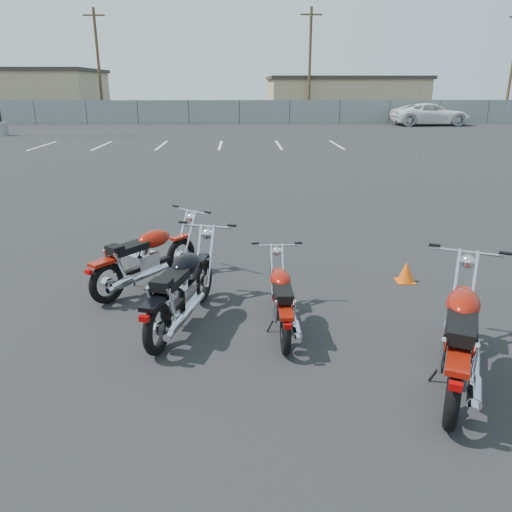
{
  "coord_description": "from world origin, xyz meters",
  "views": [
    {
      "loc": [
        -0.01,
        -6.02,
        2.93
      ],
      "look_at": [
        0.2,
        0.6,
        0.65
      ],
      "focal_mm": 35.0,
      "sensor_mm": 36.0,
      "label": 1
    }
  ],
  "objects_px": {
    "motorcycle_second_black": "(182,289)",
    "motorcycle_third_red": "(282,300)",
    "motorcycle_front_red": "(146,258)",
    "motorcycle_rear_red": "(460,337)",
    "white_van": "(431,108)"
  },
  "relations": [
    {
      "from": "motorcycle_second_black",
      "to": "motorcycle_third_red",
      "type": "relative_size",
      "value": 1.22
    },
    {
      "from": "motorcycle_front_red",
      "to": "motorcycle_rear_red",
      "type": "height_order",
      "value": "motorcycle_rear_red"
    },
    {
      "from": "motorcycle_front_red",
      "to": "white_van",
      "type": "bearing_deg",
      "value": 63.31
    },
    {
      "from": "motorcycle_rear_red",
      "to": "white_van",
      "type": "distance_m",
      "value": 36.5
    },
    {
      "from": "motorcycle_front_red",
      "to": "motorcycle_rear_red",
      "type": "bearing_deg",
      "value": -36.41
    },
    {
      "from": "white_van",
      "to": "motorcycle_second_black",
      "type": "bearing_deg",
      "value": 153.24
    },
    {
      "from": "motorcycle_front_red",
      "to": "motorcycle_third_red",
      "type": "relative_size",
      "value": 1.06
    },
    {
      "from": "motorcycle_rear_red",
      "to": "white_van",
      "type": "height_order",
      "value": "white_van"
    },
    {
      "from": "motorcycle_front_red",
      "to": "motorcycle_second_black",
      "type": "height_order",
      "value": "motorcycle_second_black"
    },
    {
      "from": "motorcycle_third_red",
      "to": "motorcycle_rear_red",
      "type": "height_order",
      "value": "motorcycle_rear_red"
    },
    {
      "from": "motorcycle_front_red",
      "to": "motorcycle_third_red",
      "type": "distance_m",
      "value": 2.41
    },
    {
      "from": "motorcycle_second_black",
      "to": "motorcycle_third_red",
      "type": "bearing_deg",
      "value": -7.85
    },
    {
      "from": "motorcycle_third_red",
      "to": "motorcycle_rear_red",
      "type": "distance_m",
      "value": 2.11
    },
    {
      "from": "motorcycle_second_black",
      "to": "motorcycle_rear_red",
      "type": "xyz_separation_m",
      "value": [
        2.96,
        -1.41,
        0.03
      ]
    },
    {
      "from": "motorcycle_rear_red",
      "to": "white_van",
      "type": "xyz_separation_m",
      "value": [
        12.3,
        34.35,
        0.76
      ]
    }
  ]
}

